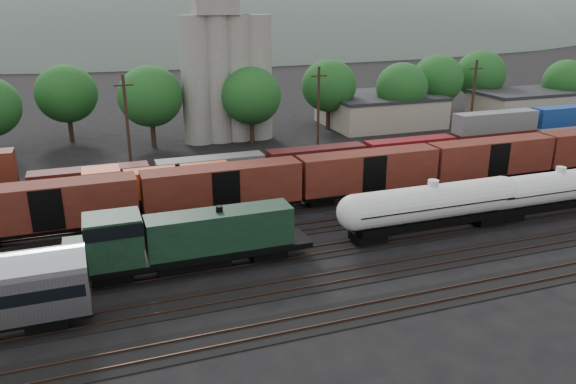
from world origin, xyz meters
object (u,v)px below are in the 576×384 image
object	(u,v)px
tank_car_a	(431,204)
grain_silo	(225,64)
green_locomotive	(178,239)
orange_locomotive	(149,185)

from	to	relation	value
tank_car_a	grain_silo	size ratio (longest dim) A/B	0.63
green_locomotive	tank_car_a	size ratio (longest dim) A/B	1.03
green_locomotive	tank_car_a	distance (m)	22.39
grain_silo	tank_car_a	bearing A→B (deg)	-78.56
green_locomotive	orange_locomotive	size ratio (longest dim) A/B	1.08
tank_car_a	grain_silo	world-z (taller)	grain_silo
orange_locomotive	tank_car_a	bearing A→B (deg)	-33.28
orange_locomotive	grain_silo	world-z (taller)	grain_silo
green_locomotive	grain_silo	distance (m)	44.17
green_locomotive	grain_silo	size ratio (longest dim) A/B	0.65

